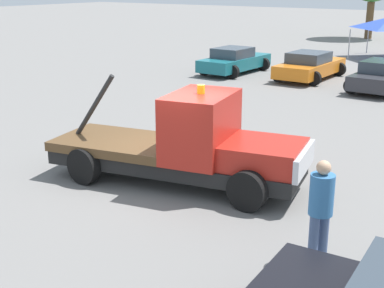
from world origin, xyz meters
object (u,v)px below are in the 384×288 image
parked_car_orange (310,66)px  person_near_truck (321,205)px  parked_car_charcoal (384,76)px  parked_car_teal (234,61)px  tow_truck (189,147)px

parked_car_orange → person_near_truck: bearing=-156.5°
parked_car_orange → parked_car_charcoal: (3.82, -0.85, -0.00)m
person_near_truck → parked_car_orange: bearing=137.7°
parked_car_teal → parked_car_charcoal: size_ratio=1.02×
person_near_truck → parked_car_charcoal: person_near_truck is taller
tow_truck → parked_car_teal: size_ratio=1.38×
person_near_truck → parked_car_orange: person_near_truck is taller
tow_truck → parked_car_teal: tow_truck is taller
tow_truck → person_near_truck: 4.29m
parked_car_orange → parked_car_charcoal: size_ratio=1.05×
parked_car_teal → parked_car_orange: 3.97m
tow_truck → parked_car_orange: (-3.35, 15.00, -0.30)m
parked_car_charcoal → parked_car_orange: bearing=79.1°
person_near_truck → tow_truck: bearing=-179.7°
parked_car_orange → parked_car_charcoal: bearing=-102.6°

